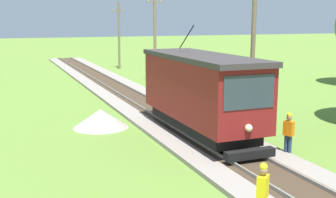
% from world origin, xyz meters
% --- Properties ---
extents(red_tram, '(2.60, 8.54, 4.79)m').
position_xyz_m(red_tram, '(0.00, 18.18, 2.19)').
color(red_tram, maroon).
rests_on(red_tram, rail_right).
extents(utility_pole_mid, '(1.40, 0.28, 7.28)m').
position_xyz_m(utility_pole_mid, '(3.91, 20.17, 3.74)').
color(utility_pole_mid, '#7A664C').
rests_on(utility_pole_mid, ground).
extents(utility_pole_far, '(1.40, 0.34, 7.66)m').
position_xyz_m(utility_pole_far, '(3.91, 35.09, 3.93)').
color(utility_pole_far, '#7A664C').
rests_on(utility_pole_far, ground).
extents(utility_pole_distant, '(1.40, 0.45, 7.10)m').
position_xyz_m(utility_pole_distant, '(3.91, 46.47, 3.64)').
color(utility_pole_distant, '#7A664C').
rests_on(utility_pole_distant, ground).
extents(gravel_pile, '(2.77, 2.77, 0.94)m').
position_xyz_m(gravel_pile, '(-3.78, 21.83, 0.47)').
color(gravel_pile, '#9E998E').
rests_on(gravel_pile, ground).
extents(track_worker, '(0.44, 0.43, 1.78)m').
position_xyz_m(track_worker, '(-2.26, 9.81, 0.98)').
color(track_worker, navy).
rests_on(track_worker, ground).
extents(second_worker, '(0.38, 0.45, 1.78)m').
position_xyz_m(second_worker, '(2.07, 14.52, 0.98)').
color(second_worker, navy).
rests_on(second_worker, ground).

